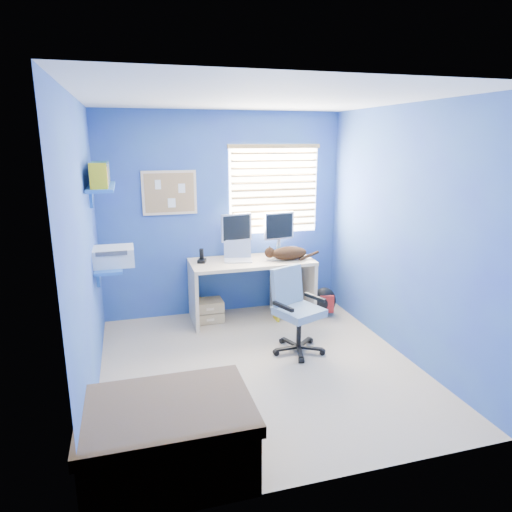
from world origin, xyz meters
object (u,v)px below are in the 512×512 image
object	(u,v)px
desk	(252,289)
office_chair	(296,321)
laptop	(238,252)
tower_pc	(283,296)
cat	(289,253)

from	to	relation	value
desk	office_chair	size ratio (longest dim) A/B	1.69
laptop	tower_pc	world-z (taller)	laptop
tower_pc	office_chair	size ratio (longest dim) A/B	0.51
cat	tower_pc	world-z (taller)	cat
office_chair	cat	bearing A→B (deg)	75.06
desk	office_chair	distance (m)	1.03
desk	cat	size ratio (longest dim) A/B	3.31
laptop	office_chair	distance (m)	1.20
office_chair	desk	bearing A→B (deg)	101.35
tower_pc	office_chair	world-z (taller)	office_chair
office_chair	laptop	bearing A→B (deg)	109.87
tower_pc	office_chair	xyz separation A→B (m)	(-0.22, -1.04, 0.10)
laptop	tower_pc	distance (m)	0.86
laptop	cat	distance (m)	0.62
laptop	tower_pc	bearing A→B (deg)	12.62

